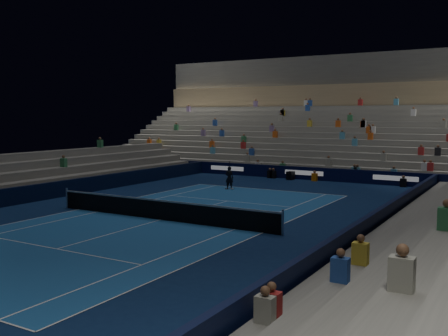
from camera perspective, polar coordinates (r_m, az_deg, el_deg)
name	(u,v)px	position (r m, az deg, el deg)	size (l,w,h in m)	color
ground	(161,220)	(25.22, -6.98, -5.71)	(90.00, 90.00, 0.00)	#0B1E46
court_surface	(161,220)	(25.22, -6.98, -5.69)	(10.97, 23.77, 0.01)	#1B5397
sponsor_barrier_far	(304,173)	(41.20, 8.88, -0.58)	(44.00, 0.25, 1.00)	black
sponsor_barrier_east	(361,233)	(20.79, 14.88, -6.92)	(0.25, 37.00, 1.00)	#081033
sponsor_barrier_west	(27,194)	(31.91, -20.96, -2.72)	(0.25, 37.00, 1.00)	black
grandstand_main	(342,133)	(49.84, 12.94, 3.75)	(44.00, 15.20, 11.20)	gray
tennis_net	(161,210)	(25.13, -7.00, -4.58)	(12.90, 0.10, 1.10)	#B2B2B7
tennis_player	(229,178)	(35.24, 0.60, -1.09)	(0.58, 0.38, 1.58)	black
broadcast_camera	(290,176)	(40.93, 7.34, -0.83)	(0.56, 0.99, 0.65)	black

